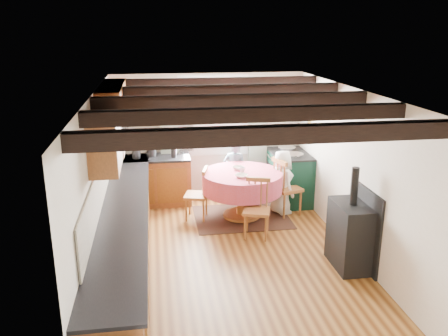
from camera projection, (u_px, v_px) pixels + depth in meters
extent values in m
cube|color=#9E692D|center=(232.00, 260.00, 6.73)|extent=(3.60, 5.50, 0.00)
cube|color=white|center=(233.00, 94.00, 6.03)|extent=(3.60, 5.50, 0.00)
cube|color=silver|center=(209.00, 136.00, 8.98)|extent=(3.60, 0.00, 2.40)
cube|color=silver|center=(291.00, 289.00, 3.78)|extent=(3.60, 0.00, 2.40)
cube|color=silver|center=(98.00, 188.00, 6.12)|extent=(0.00, 5.50, 2.40)
cube|color=silver|center=(357.00, 175.00, 6.64)|extent=(0.00, 5.50, 2.40)
cube|color=black|center=(272.00, 135.00, 4.17)|extent=(3.60, 0.16, 0.16)
cube|color=black|center=(249.00, 114.00, 5.11)|extent=(3.60, 0.16, 0.16)
cube|color=black|center=(233.00, 101.00, 6.06)|extent=(3.60, 0.16, 0.16)
cube|color=black|center=(222.00, 90.00, 7.00)|extent=(3.60, 0.16, 0.16)
cube|color=black|center=(213.00, 83.00, 7.95)|extent=(3.60, 0.16, 0.16)
cube|color=beige|center=(102.00, 181.00, 6.41)|extent=(0.02, 4.50, 0.55)
cube|color=beige|center=(156.00, 138.00, 8.82)|extent=(1.40, 0.02, 0.55)
cube|color=brown|center=(125.00, 239.00, 6.39)|extent=(0.60, 5.30, 0.88)
cube|color=brown|center=(156.00, 181.00, 8.77)|extent=(1.30, 0.60, 0.88)
cube|color=black|center=(124.00, 208.00, 6.25)|extent=(0.64, 5.30, 0.04)
cube|color=black|center=(154.00, 158.00, 8.61)|extent=(1.30, 0.64, 0.04)
cube|color=brown|center=(114.00, 115.00, 7.06)|extent=(0.34, 1.80, 0.90)
cube|color=brown|center=(105.00, 141.00, 5.66)|extent=(0.34, 0.90, 0.70)
cube|color=white|center=(214.00, 116.00, 8.86)|extent=(1.34, 0.03, 1.54)
cube|color=white|center=(214.00, 116.00, 8.87)|extent=(1.20, 0.01, 1.40)
cube|color=gray|center=(170.00, 144.00, 8.81)|extent=(0.35, 0.10, 2.10)
cube|color=gray|center=(258.00, 141.00, 9.05)|extent=(0.35, 0.10, 2.10)
cylinder|color=black|center=(214.00, 84.00, 8.61)|extent=(2.00, 0.03, 0.03)
cube|color=gold|center=(306.00, 112.00, 8.67)|extent=(0.04, 0.50, 0.60)
cylinder|color=silver|center=(263.00, 109.00, 8.96)|extent=(0.30, 0.02, 0.30)
cube|color=#42211A|center=(242.00, 217.00, 8.23)|extent=(1.64, 1.28, 0.01)
imported|color=slate|center=(235.00, 171.00, 8.82)|extent=(0.50, 0.41, 1.20)
imported|color=silver|center=(282.00, 182.00, 8.27)|extent=(0.51, 0.64, 1.16)
imported|color=silver|center=(241.00, 176.00, 7.72)|extent=(0.29, 0.29, 0.05)
imported|color=silver|center=(238.00, 168.00, 8.13)|extent=(0.21, 0.21, 0.06)
imported|color=silver|center=(242.00, 170.00, 7.97)|extent=(0.13, 0.13, 0.09)
cylinder|color=#262628|center=(136.00, 151.00, 8.49)|extent=(0.15, 0.15, 0.25)
cylinder|color=#262628|center=(151.00, 151.00, 8.62)|extent=(0.17, 0.17, 0.19)
cylinder|color=#262628|center=(174.00, 149.00, 8.54)|extent=(0.10, 0.10, 0.29)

